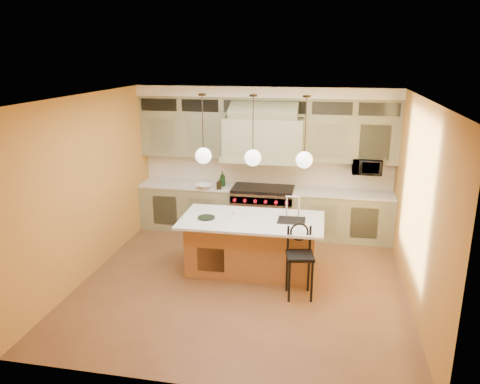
% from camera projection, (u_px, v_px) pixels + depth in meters
% --- Properties ---
extents(floor, '(5.00, 5.00, 0.00)m').
position_uv_depth(floor, '(243.00, 281.00, 7.44)').
color(floor, brown).
rests_on(floor, ground).
extents(ceiling, '(5.00, 5.00, 0.00)m').
position_uv_depth(ceiling, '(243.00, 97.00, 6.62)').
color(ceiling, white).
rests_on(ceiling, wall_back).
extents(wall_back, '(5.00, 0.00, 5.00)m').
position_uv_depth(wall_back, '(266.00, 159.00, 9.38)').
color(wall_back, '#B77E32').
rests_on(wall_back, ground).
extents(wall_front, '(5.00, 0.00, 5.00)m').
position_uv_depth(wall_front, '(198.00, 265.00, 4.68)').
color(wall_front, '#B77E32').
rests_on(wall_front, ground).
extents(wall_left, '(0.00, 5.00, 5.00)m').
position_uv_depth(wall_left, '(90.00, 186.00, 7.49)').
color(wall_left, '#B77E32').
rests_on(wall_left, ground).
extents(wall_right, '(0.00, 5.00, 5.00)m').
position_uv_depth(wall_right, '(418.00, 204.00, 6.58)').
color(wall_right, '#B77E32').
rests_on(wall_right, ground).
extents(back_cabinetry, '(5.00, 0.77, 2.90)m').
position_uv_depth(back_cabinetry, '(264.00, 163.00, 9.14)').
color(back_cabinetry, gray).
rests_on(back_cabinetry, floor).
extents(range, '(1.20, 0.74, 0.96)m').
position_uv_depth(range, '(263.00, 210.00, 9.32)').
color(range, silver).
rests_on(range, floor).
extents(kitchen_island, '(2.32, 1.26, 1.35)m').
position_uv_depth(kitchen_island, '(252.00, 244.00, 7.72)').
color(kitchen_island, '#915B33').
rests_on(kitchen_island, floor).
extents(counter_stool, '(0.45, 0.45, 1.10)m').
position_uv_depth(counter_stool, '(300.00, 257.00, 6.85)').
color(counter_stool, black).
rests_on(counter_stool, floor).
extents(microwave, '(0.54, 0.37, 0.30)m').
position_uv_depth(microwave, '(367.00, 166.00, 8.79)').
color(microwave, black).
rests_on(microwave, back_cabinetry).
extents(oil_bottle_a, '(0.12, 0.12, 0.30)m').
position_uv_depth(oil_bottle_a, '(222.00, 179.00, 9.31)').
color(oil_bottle_a, black).
rests_on(oil_bottle_a, back_cabinetry).
extents(oil_bottle_b, '(0.11, 0.11, 0.21)m').
position_uv_depth(oil_bottle_b, '(219.00, 184.00, 9.11)').
color(oil_bottle_b, black).
rests_on(oil_bottle_b, back_cabinetry).
extents(fruit_bowl, '(0.32, 0.32, 0.08)m').
position_uv_depth(fruit_bowl, '(204.00, 186.00, 9.19)').
color(fruit_bowl, white).
rests_on(fruit_bowl, back_cabinetry).
extents(cup, '(0.10, 0.10, 0.08)m').
position_uv_depth(cup, '(235.00, 212.00, 7.76)').
color(cup, white).
rests_on(cup, kitchen_island).
extents(pendant_left, '(0.26, 0.26, 1.11)m').
position_uv_depth(pendant_left, '(203.00, 154.00, 7.45)').
color(pendant_left, '#2D2319').
rests_on(pendant_left, ceiling).
extents(pendant_center, '(0.26, 0.26, 1.11)m').
position_uv_depth(pendant_center, '(253.00, 156.00, 7.30)').
color(pendant_center, '#2D2319').
rests_on(pendant_center, ceiling).
extents(pendant_right, '(0.26, 0.26, 1.11)m').
position_uv_depth(pendant_right, '(304.00, 158.00, 7.16)').
color(pendant_right, '#2D2319').
rests_on(pendant_right, ceiling).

